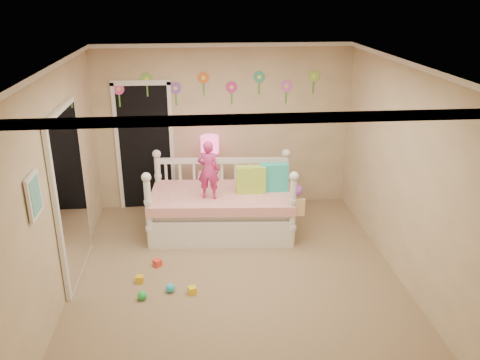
{
  "coord_description": "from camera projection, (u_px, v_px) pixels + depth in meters",
  "views": [
    {
      "loc": [
        -0.45,
        -5.28,
        3.35
      ],
      "look_at": [
        0.1,
        0.6,
        1.05
      ],
      "focal_mm": 36.94,
      "sensor_mm": 36.0,
      "label": 1
    }
  ],
  "objects": [
    {
      "name": "toy_scatter",
      "position": [
        161.0,
        275.0,
        6.07
      ],
      "size": [
        0.98,
        1.4,
        0.11
      ],
      "primitive_type": null,
      "rotation": [
        0.0,
        0.0,
        -0.14
      ],
      "color": "#996666",
      "rests_on": "floor"
    },
    {
      "name": "wall_picture",
      "position": [
        34.0,
        196.0,
        4.59
      ],
      "size": [
        0.05,
        0.34,
        0.42
      ],
      "primitive_type": "cube",
      "color": "white",
      "rests_on": "left_wall"
    },
    {
      "name": "closet_doorway",
      "position": [
        145.0,
        146.0,
        7.75
      ],
      "size": [
        0.9,
        0.04,
        2.07
      ],
      "primitive_type": "cube",
      "color": "black",
      "rests_on": "back_wall"
    },
    {
      "name": "right_wall",
      "position": [
        404.0,
        173.0,
        5.86
      ],
      "size": [
        0.01,
        4.5,
        2.6
      ],
      "primitive_type": "cube",
      "color": "tan",
      "rests_on": "floor"
    },
    {
      "name": "left_wall",
      "position": [
        58.0,
        185.0,
        5.51
      ],
      "size": [
        0.01,
        4.5,
        2.6
      ],
      "primitive_type": "cube",
      "color": "tan",
      "rests_on": "floor"
    },
    {
      "name": "daybed",
      "position": [
        221.0,
        196.0,
        7.09
      ],
      "size": [
        2.13,
        1.26,
        1.12
      ],
      "primitive_type": null,
      "rotation": [
        0.0,
        0.0,
        -0.08
      ],
      "color": "white",
      "rests_on": "floor"
    },
    {
      "name": "hanging_bag",
      "position": [
        296.0,
        201.0,
        6.63
      ],
      "size": [
        0.2,
        0.16,
        0.36
      ],
      "primitive_type": null,
      "color": "beige",
      "rests_on": "daybed"
    },
    {
      "name": "flower_decals",
      "position": [
        218.0,
        87.0,
        7.52
      ],
      "size": [
        3.4,
        0.02,
        0.5
      ],
      "primitive_type": null,
      "color": "#B2668C",
      "rests_on": "back_wall"
    },
    {
      "name": "pillow_lime",
      "position": [
        251.0,
        180.0,
        7.0
      ],
      "size": [
        0.42,
        0.17,
        0.39
      ],
      "primitive_type": "cube",
      "rotation": [
        0.0,
        0.0,
        -0.03
      ],
      "color": "#A5D541",
      "rests_on": "daybed"
    },
    {
      "name": "mirror_closet",
      "position": [
        71.0,
        195.0,
        5.89
      ],
      "size": [
        0.07,
        1.3,
        2.1
      ],
      "primitive_type": "cube",
      "color": "white",
      "rests_on": "left_wall"
    },
    {
      "name": "child",
      "position": [
        208.0,
        170.0,
        6.73
      ],
      "size": [
        0.34,
        0.26,
        0.83
      ],
      "primitive_type": "imported",
      "rotation": [
        0.0,
        0.0,
        2.93
      ],
      "color": "#CD2E7D",
      "rests_on": "daybed"
    },
    {
      "name": "crown_molding",
      "position": [
        236.0,
        67.0,
        5.23
      ],
      "size": [
        4.0,
        4.5,
        0.06
      ],
      "primitive_type": null,
      "color": "white",
      "rests_on": "ceiling"
    },
    {
      "name": "table_lamp",
      "position": [
        210.0,
        149.0,
        7.57
      ],
      "size": [
        0.28,
        0.28,
        0.61
      ],
      "color": "#EA1F55",
      "rests_on": "nightstand"
    },
    {
      "name": "nightstand",
      "position": [
        211.0,
        193.0,
        7.84
      ],
      "size": [
        0.4,
        0.31,
        0.64
      ],
      "primitive_type": "cube",
      "rotation": [
        0.0,
        0.0,
        -0.06
      ],
      "color": "white",
      "rests_on": "floor"
    },
    {
      "name": "pillow_turquoise",
      "position": [
        274.0,
        177.0,
        7.06
      ],
      "size": [
        0.41,
        0.15,
        0.4
      ],
      "primitive_type": "cube",
      "rotation": [
        0.0,
        0.0,
        -0.03
      ],
      "color": "#23ADB2",
      "rests_on": "daybed"
    },
    {
      "name": "back_wall",
      "position": [
        224.0,
        128.0,
        7.77
      ],
      "size": [
        4.0,
        0.01,
        2.6
      ],
      "primitive_type": "cube",
      "color": "tan",
      "rests_on": "floor"
    },
    {
      "name": "floor",
      "position": [
        237.0,
        276.0,
        6.16
      ],
      "size": [
        4.0,
        4.5,
        0.01
      ],
      "primitive_type": "cube",
      "color": "#7F684C",
      "rests_on": "ground"
    },
    {
      "name": "ceiling",
      "position": [
        236.0,
        64.0,
        5.21
      ],
      "size": [
        4.0,
        4.5,
        0.01
      ],
      "primitive_type": "cube",
      "color": "white",
      "rests_on": "floor"
    }
  ]
}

